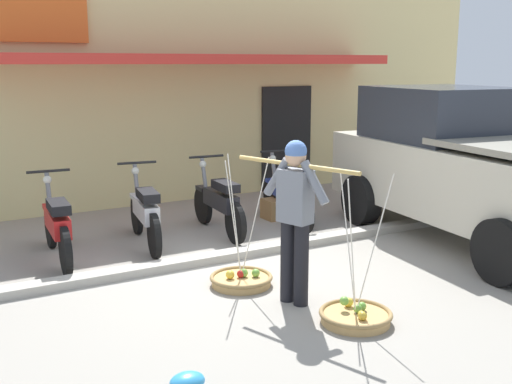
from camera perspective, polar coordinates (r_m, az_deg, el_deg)
name	(u,v)px	position (r m, az deg, el deg)	size (l,w,h in m)	color
ground_plane	(254,275)	(7.36, -0.17, -7.62)	(90.00, 90.00, 0.00)	gray
sidewalk_curb	(227,255)	(7.92, -2.69, -5.82)	(20.00, 0.24, 0.10)	#AEA89C
fruit_vendor	(295,211)	(6.27, 3.60, -1.76)	(0.50, 1.46, 1.70)	black
fruit_basket_left_side	(356,315)	(6.14, 9.11, -11.09)	(0.71, 0.71, 1.45)	tan
fruit_basket_right_side	(241,279)	(7.01, -1.36, -7.97)	(0.71, 0.71, 1.45)	tan
motorcycle_nearest_shop	(57,226)	(8.13, -17.78, -2.97)	(0.54, 1.82, 1.09)	black
motorcycle_second_in_row	(145,213)	(8.52, -10.14, -1.92)	(0.54, 1.81, 1.09)	black
motorcycle_third_in_row	(219,203)	(9.00, -3.40, -1.02)	(0.54, 1.82, 1.09)	black
motorcycle_end_of_row	(288,195)	(9.54, 2.96, -0.28)	(0.54, 1.81, 1.09)	black
parked_truck	(473,167)	(9.11, 19.26, 2.19)	(2.58, 4.89, 2.10)	beige
storefront_building	(144,79)	(13.47, -10.19, 10.14)	(13.00, 6.00, 4.20)	#DBC684
plastic_litter_bag	(187,382)	(4.96, -6.32, -16.90)	(0.28, 0.22, 0.14)	#3393D1
wooden_crate	(277,209)	(9.93, 1.98, -1.53)	(0.44, 0.36, 0.32)	olive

